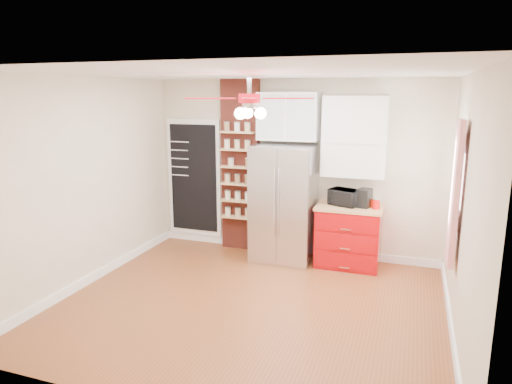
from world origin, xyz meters
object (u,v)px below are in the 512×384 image
(fridge, at_px, (284,203))
(red_cabinet, at_px, (348,236))
(canister_left, at_px, (376,204))
(toaster_oven, at_px, (345,197))
(coffee_maker, at_px, (364,198))
(ceiling_fan, at_px, (249,99))
(pantry_jar_oats, at_px, (231,162))

(fridge, height_order, red_cabinet, fridge)
(red_cabinet, height_order, canister_left, canister_left)
(red_cabinet, bearing_deg, toaster_oven, 167.34)
(coffee_maker, height_order, canister_left, coffee_maker)
(coffee_maker, bearing_deg, toaster_oven, -168.31)
(fridge, height_order, canister_left, fridge)
(fridge, xyz_separation_m, coffee_maker, (1.17, 0.06, 0.16))
(ceiling_fan, relative_size, coffee_maker, 5.32)
(fridge, xyz_separation_m, canister_left, (1.34, -0.01, 0.09))
(fridge, distance_m, pantry_jar_oats, 1.06)
(toaster_oven, relative_size, coffee_maker, 1.61)
(fridge, bearing_deg, ceiling_fan, -88.24)
(toaster_oven, height_order, pantry_jar_oats, pantry_jar_oats)
(ceiling_fan, distance_m, toaster_oven, 2.36)
(red_cabinet, bearing_deg, pantry_jar_oats, 177.65)
(toaster_oven, bearing_deg, coffee_maker, 18.56)
(ceiling_fan, xyz_separation_m, coffee_maker, (1.12, 1.69, -1.39))
(toaster_oven, bearing_deg, fridge, -154.68)
(ceiling_fan, distance_m, pantry_jar_oats, 2.23)
(coffee_maker, relative_size, canister_left, 1.90)
(toaster_oven, xyz_separation_m, pantry_jar_oats, (-1.79, 0.06, 0.41))
(fridge, distance_m, coffee_maker, 1.18)
(red_cabinet, xyz_separation_m, canister_left, (0.37, -0.06, 0.52))
(canister_left, bearing_deg, red_cabinet, 170.76)
(fridge, relative_size, coffee_maker, 6.65)
(coffee_maker, height_order, pantry_jar_oats, pantry_jar_oats)
(ceiling_fan, distance_m, coffee_maker, 2.46)
(pantry_jar_oats, bearing_deg, red_cabinet, -2.35)
(toaster_oven, distance_m, coffee_maker, 0.28)
(toaster_oven, height_order, coffee_maker, coffee_maker)
(coffee_maker, bearing_deg, fridge, -163.15)
(pantry_jar_oats, bearing_deg, coffee_maker, -1.95)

